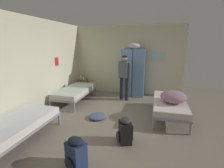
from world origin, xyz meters
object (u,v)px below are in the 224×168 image
locker_bank (133,72)px  water_bottle (81,77)px  shelf_unit (83,84)px  person_traveler (124,74)px  backpack_black (125,131)px  backpack_navy (76,154)px  bed_right (169,104)px  bed_left_rear (75,91)px  bed_left_front (16,125)px  bedding_heap (173,97)px  lotion_bottle (83,78)px  clothes_pile_denim (97,116)px

locker_bank → water_bottle: locker_bank is taller
shelf_unit → water_bottle: bearing=166.0°
person_traveler → backpack_black: person_traveler is taller
backpack_navy → bed_right: bearing=57.0°
backpack_navy → person_traveler: bearing=88.1°
bed_left_rear → bed_left_front: same height
bed_right → water_bottle: (-3.53, 1.65, 0.28)m
shelf_unit → bed_right: shelf_unit is taller
locker_bank → bed_left_front: locker_bank is taller
bed_right → person_traveler: bearing=144.3°
bed_right → person_traveler: size_ratio=1.15×
bed_right → person_traveler: (-1.53, 1.10, 0.61)m
water_bottle → bedding_heap: bearing=-26.6°
bed_right → person_traveler: 1.98m
bed_left_rear → bedding_heap: bedding_heap is taller
bed_left_front → lotion_bottle: (-0.18, 3.76, 0.25)m
shelf_unit → water_bottle: water_bottle is taller
lotion_bottle → backpack_black: lotion_bottle is taller
locker_bank → shelf_unit: bearing=-177.1°
bed_left_rear → lotion_bottle: (-0.18, 1.11, 0.25)m
bed_left_rear → bedding_heap: 3.34m
lotion_bottle → locker_bank: bearing=4.1°
shelf_unit → clothes_pile_denim: (1.49, -2.27, -0.29)m
bed_right → bedding_heap: bedding_heap is taller
bed_left_rear → bed_left_front: 2.65m
shelf_unit → locker_bank: bearing=2.9°
water_bottle → backpack_navy: size_ratio=0.37×
bedding_heap → clothes_pile_denim: bearing=-166.3°
locker_bank → lotion_bottle: bearing=-175.9°
lotion_bottle → backpack_navy: bearing=-67.3°
bedding_heap → lotion_bottle: (-3.45, 1.74, -0.01)m
bed_right → bedding_heap: (0.07, -0.15, 0.27)m
water_bottle → shelf_unit: bearing=-14.0°
bed_left_front → person_traveler: size_ratio=1.15×
person_traveler → lotion_bottle: person_traveler is taller
lotion_bottle → clothes_pile_denim: 2.71m
bed_left_front → lotion_bottle: bearing=92.7°
shelf_unit → person_traveler: (1.92, -0.53, 0.65)m
bed_left_rear → backpack_navy: (1.55, -3.02, -0.12)m
bedding_heap → clothes_pile_denim: bedding_heap is taller
shelf_unit → clothes_pile_denim: 2.74m
person_traveler → lotion_bottle: 1.95m
bed_left_rear → clothes_pile_denim: 1.71m
bedding_heap → backpack_navy: bedding_heap is taller
shelf_unit → backpack_navy: bearing=-66.7°
person_traveler → water_bottle: (-2.00, 0.55, -0.33)m
bedding_heap → lotion_bottle: bearing=153.2°
bed_left_rear → person_traveler: (1.67, 0.62, 0.61)m
bed_right → clothes_pile_denim: 2.08m
water_bottle → backpack_navy: (1.88, -4.19, -0.40)m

